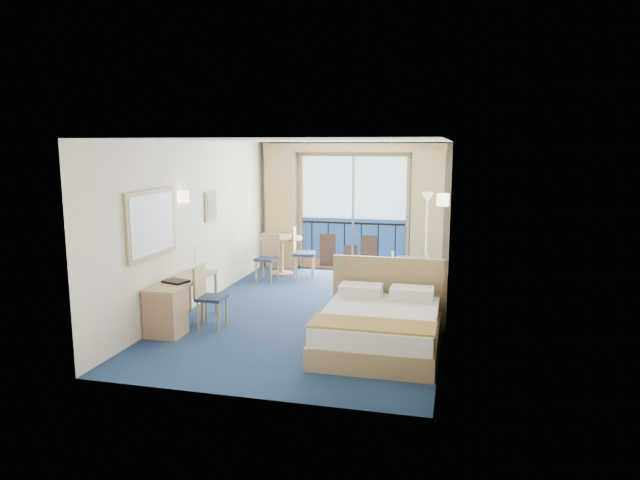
# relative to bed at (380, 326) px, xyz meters

# --- Properties ---
(floor) EXTENTS (6.50, 6.50, 0.00)m
(floor) POSITION_rel_bed_xyz_m (-1.23, 1.42, -0.29)
(floor) COLOR navy
(floor) RESTS_ON ground
(room_walls) EXTENTS (4.04, 6.54, 2.72)m
(room_walls) POSITION_rel_bed_xyz_m (-1.23, 1.42, 1.49)
(room_walls) COLOR beige
(room_walls) RESTS_ON ground
(balcony_door) EXTENTS (2.36, 0.03, 2.52)m
(balcony_door) POSITION_rel_bed_xyz_m (-1.23, 4.64, 0.85)
(balcony_door) COLOR navy
(balcony_door) RESTS_ON room_walls
(curtain_left) EXTENTS (0.65, 0.22, 2.55)m
(curtain_left) POSITION_rel_bed_xyz_m (-2.78, 4.49, 0.98)
(curtain_left) COLOR tan
(curtain_left) RESTS_ON room_walls
(curtain_right) EXTENTS (0.65, 0.22, 2.55)m
(curtain_right) POSITION_rel_bed_xyz_m (0.32, 4.49, 0.98)
(curtain_right) COLOR tan
(curtain_right) RESTS_ON room_walls
(pelmet) EXTENTS (3.80, 0.25, 0.18)m
(pelmet) POSITION_rel_bed_xyz_m (-1.23, 4.52, 2.29)
(pelmet) COLOR tan
(pelmet) RESTS_ON room_walls
(mirror) EXTENTS (0.05, 1.25, 0.95)m
(mirror) POSITION_rel_bed_xyz_m (-3.20, -0.08, 1.26)
(mirror) COLOR tan
(mirror) RESTS_ON room_walls
(wall_print) EXTENTS (0.04, 0.42, 0.52)m
(wall_print) POSITION_rel_bed_xyz_m (-3.20, 1.87, 1.31)
(wall_print) COLOR tan
(wall_print) RESTS_ON room_walls
(sconce_left) EXTENTS (0.18, 0.18, 0.18)m
(sconce_left) POSITION_rel_bed_xyz_m (-3.17, 0.82, 1.56)
(sconce_left) COLOR #FFE7B2
(sconce_left) RESTS_ON room_walls
(sconce_right) EXTENTS (0.18, 0.18, 0.18)m
(sconce_right) POSITION_rel_bed_xyz_m (0.71, 1.27, 1.56)
(sconce_right) COLOR #FFE7B2
(sconce_right) RESTS_ON room_walls
(bed) EXTENTS (1.65, 1.96, 1.04)m
(bed) POSITION_rel_bed_xyz_m (0.00, 0.00, 0.00)
(bed) COLOR tan
(bed) RESTS_ON ground
(nightstand) EXTENTS (0.43, 0.41, 0.56)m
(nightstand) POSITION_rel_bed_xyz_m (0.54, 1.29, -0.01)
(nightstand) COLOR tan
(nightstand) RESTS_ON ground
(phone) EXTENTS (0.20, 0.18, 0.07)m
(phone) POSITION_rel_bed_xyz_m (0.54, 1.32, 0.30)
(phone) COLOR silver
(phone) RESTS_ON nightstand
(armchair) EXTENTS (0.78, 0.79, 0.65)m
(armchair) POSITION_rel_bed_xyz_m (0.10, 3.37, 0.03)
(armchair) COLOR #434851
(armchair) RESTS_ON ground
(floor_lamp) EXTENTS (0.24, 0.24, 1.75)m
(floor_lamp) POSITION_rel_bed_xyz_m (0.36, 3.78, 1.04)
(floor_lamp) COLOR silver
(floor_lamp) RESTS_ON ground
(desk) EXTENTS (0.50, 1.46, 0.69)m
(desk) POSITION_rel_bed_xyz_m (-2.96, -0.11, 0.09)
(desk) COLOR tan
(desk) RESTS_ON ground
(desk_chair) EXTENTS (0.41, 0.40, 0.90)m
(desk_chair) POSITION_rel_bed_xyz_m (-2.58, 0.29, 0.22)
(desk_chair) COLOR #212D4D
(desk_chair) RESTS_ON ground
(folder) EXTENTS (0.39, 0.34, 0.03)m
(folder) POSITION_rel_bed_xyz_m (-2.97, 0.10, 0.41)
(folder) COLOR black
(folder) RESTS_ON desk
(desk_lamp) EXTENTS (0.12, 0.12, 0.46)m
(desk_lamp) POSITION_rel_bed_xyz_m (-2.99, 0.80, 0.74)
(desk_lamp) COLOR silver
(desk_lamp) RESTS_ON desk
(round_table) EXTENTS (0.86, 0.86, 0.77)m
(round_table) POSITION_rel_bed_xyz_m (-2.58, 3.87, 0.30)
(round_table) COLOR tan
(round_table) RESTS_ON ground
(table_chair_a) EXTENTS (0.51, 0.51, 1.01)m
(table_chair_a) POSITION_rel_bed_xyz_m (-2.13, 3.68, 0.28)
(table_chair_a) COLOR #212D4D
(table_chair_a) RESTS_ON ground
(table_chair_b) EXTENTS (0.43, 0.44, 0.91)m
(table_chair_b) POSITION_rel_bed_xyz_m (-2.66, 3.29, 0.22)
(table_chair_b) COLOR #212D4D
(table_chair_b) RESTS_ON ground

